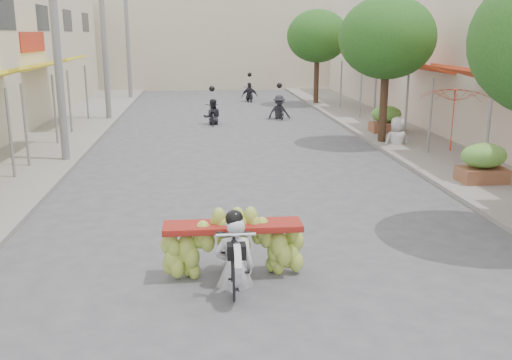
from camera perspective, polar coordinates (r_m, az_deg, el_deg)
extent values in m
cube|color=gray|center=(22.09, -20.85, 3.39)|extent=(4.00, 60.00, 0.12)
cube|color=gray|center=(22.84, 15.49, 4.15)|extent=(4.00, 60.00, 0.12)
cylinder|color=slate|center=(16.77, -23.36, 4.13)|extent=(0.08, 0.08, 2.55)
cube|color=yellow|center=(19.89, -23.35, 9.87)|extent=(1.77, 4.00, 0.53)
cylinder|color=slate|center=(18.09, -22.07, 4.93)|extent=(0.08, 0.08, 2.55)
cylinder|color=slate|center=(21.54, -19.46, 6.53)|extent=(0.08, 0.08, 2.55)
cube|color=yellow|center=(25.68, -19.38, 11.00)|extent=(1.77, 4.00, 0.53)
cylinder|color=slate|center=(23.86, -18.14, 7.33)|extent=(0.08, 0.08, 2.55)
cylinder|color=slate|center=(27.37, -16.58, 8.27)|extent=(0.08, 0.08, 2.55)
cube|color=#A72516|center=(25.87, -21.48, 12.73)|extent=(0.10, 3.50, 0.80)
cube|color=#1E2328|center=(23.00, -23.78, 14.93)|extent=(0.08, 2.00, 1.10)
cube|color=#1E2328|center=(27.81, -20.60, 14.93)|extent=(0.08, 2.00, 1.10)
cube|color=#1E2328|center=(32.68, -18.37, 14.90)|extent=(0.08, 2.00, 1.10)
cube|color=#1E2328|center=(37.59, -16.72, 14.87)|extent=(0.08, 2.00, 1.10)
cube|color=#BA3818|center=(18.04, 22.13, 9.63)|extent=(1.77, 4.20, 0.53)
cylinder|color=slate|center=(16.16, 22.13, 3.90)|extent=(0.08, 0.08, 2.55)
cylinder|color=slate|center=(19.55, 17.03, 5.99)|extent=(0.08, 0.08, 2.55)
cube|color=#BA3818|center=(23.51, 15.34, 11.05)|extent=(1.77, 4.20, 0.53)
cylinder|color=slate|center=(21.58, 14.81, 6.89)|extent=(0.08, 0.08, 2.55)
cylinder|color=slate|center=(25.15, 11.82, 8.07)|extent=(0.08, 0.08, 2.55)
cube|color=#BA3818|center=(29.20, 11.11, 11.85)|extent=(1.77, 4.20, 0.53)
cylinder|color=slate|center=(27.25, 10.44, 8.60)|extent=(0.08, 0.08, 2.55)
cylinder|color=slate|center=(30.90, 8.49, 9.35)|extent=(0.08, 0.08, 2.55)
cube|color=#C2B599|center=(43.98, -4.25, 13.83)|extent=(20.00, 6.00, 7.00)
cylinder|color=slate|center=(18.44, -19.43, 13.85)|extent=(0.24, 0.24, 8.00)
cylinder|color=slate|center=(27.28, -15.01, 14.10)|extent=(0.24, 0.24, 8.00)
cylinder|color=slate|center=(36.20, -12.75, 14.20)|extent=(0.24, 0.24, 8.00)
cylinder|color=#3A2719|center=(21.15, 12.65, 7.76)|extent=(0.28, 0.28, 3.20)
ellipsoid|color=#235519|center=(21.02, 12.99, 13.72)|extent=(3.40, 3.40, 2.90)
cylinder|color=#3A2719|center=(32.72, 6.06, 10.27)|extent=(0.28, 0.28, 3.20)
ellipsoid|color=#235519|center=(32.63, 6.16, 14.12)|extent=(3.40, 3.40, 2.90)
cube|color=brown|center=(16.20, 21.68, 0.69)|extent=(1.20, 0.80, 0.50)
ellipsoid|color=#5A9A39|center=(16.08, 21.87, 2.70)|extent=(1.20, 0.88, 0.66)
cube|color=brown|center=(23.45, 12.84, 5.33)|extent=(1.20, 0.80, 0.50)
ellipsoid|color=#5A9A39|center=(23.37, 12.92, 6.74)|extent=(1.20, 0.88, 0.66)
imported|color=black|center=(9.13, -2.19, -7.27)|extent=(0.67, 1.93, 1.12)
cylinder|color=silver|center=(8.51, -1.92, -8.49)|extent=(0.10, 0.66, 0.66)
cube|color=black|center=(8.53, -1.97, -7.12)|extent=(0.28, 0.22, 0.22)
cylinder|color=silver|center=(8.55, -2.03, -5.50)|extent=(0.60, 0.05, 0.05)
cube|color=maroon|center=(9.35, -2.34, -4.64)|extent=(2.27, 0.55, 0.10)
imported|color=silver|center=(8.87, -2.21, -3.63)|extent=(0.64, 0.47, 1.77)
sphere|color=black|center=(8.62, -2.25, 1.71)|extent=(0.28, 0.28, 0.28)
imported|color=#AE2F17|center=(17.01, 19.47, 8.90)|extent=(2.64, 2.64, 1.86)
imported|color=beige|center=(20.88, 14.04, 6.16)|extent=(0.97, 0.60, 1.93)
imported|color=black|center=(25.61, -4.39, 6.52)|extent=(0.60, 1.52, 0.85)
imported|color=#222229|center=(25.53, -4.42, 8.08)|extent=(0.80, 0.50, 1.65)
sphere|color=black|center=(25.48, -4.44, 9.09)|extent=(0.26, 0.26, 0.26)
imported|color=black|center=(27.14, 2.33, 7.04)|extent=(0.63, 1.55, 0.89)
imported|color=#222229|center=(27.06, 2.34, 8.47)|extent=(1.12, 0.69, 1.65)
sphere|color=black|center=(27.02, 2.35, 9.43)|extent=(0.26, 0.26, 0.26)
imported|color=black|center=(34.30, -0.64, 8.57)|extent=(0.66, 1.55, 0.85)
imported|color=#222229|center=(34.24, -0.64, 9.73)|extent=(1.00, 0.61, 1.65)
sphere|color=black|center=(34.20, -0.65, 10.49)|extent=(0.26, 0.26, 0.26)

